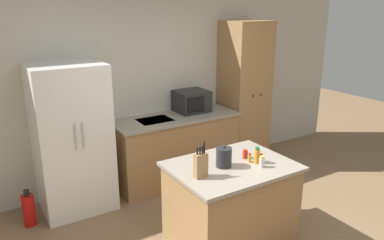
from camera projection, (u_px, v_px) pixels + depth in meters
name	position (u px, v px, depth m)	size (l,w,h in m)	color
wall_back	(144.00, 88.00, 5.11)	(7.20, 0.06, 2.60)	beige
refrigerator	(72.00, 139.00, 4.38)	(0.82, 0.70, 1.76)	white
back_counter	(176.00, 148.00, 5.22)	(1.75, 0.67, 0.93)	#9E7547
pantry_cabinet	(244.00, 94.00, 5.67)	(0.63, 0.60, 2.17)	#9E7547
kitchen_island	(230.00, 204.00, 3.81)	(1.19, 0.90, 0.88)	#9E7547
microwave	(192.00, 101.00, 5.28)	(0.45, 0.40, 0.30)	#232326
knife_block	(201.00, 165.00, 3.37)	(0.12, 0.06, 0.34)	#9E7547
spice_bottle_tall_dark	(249.00, 158.00, 3.73)	(0.04, 0.04, 0.09)	gold
spice_bottle_short_red	(262.00, 162.00, 3.60)	(0.05, 0.05, 0.12)	beige
spice_bottle_amber_oil	(245.00, 154.00, 3.82)	(0.06, 0.06, 0.09)	#B2281E
spice_bottle_green_herb	(257.00, 156.00, 3.69)	(0.06, 0.06, 0.17)	orange
spice_bottle_pale_salt	(261.00, 158.00, 3.74)	(0.04, 0.04, 0.09)	gold
kettle	(224.00, 157.00, 3.61)	(0.15, 0.15, 0.22)	#232326
fire_extinguisher	(29.00, 210.00, 4.19)	(0.14, 0.14, 0.43)	red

